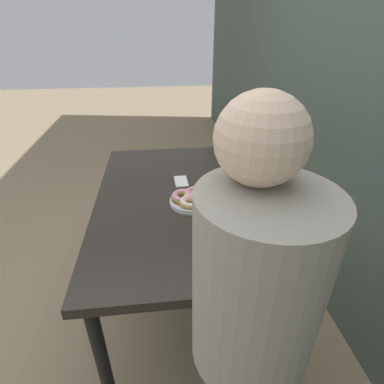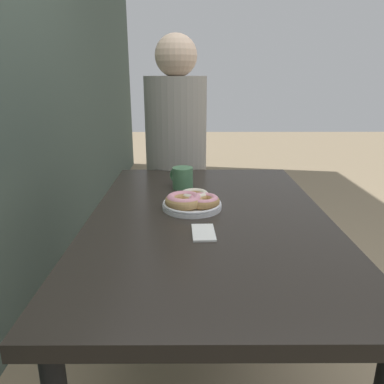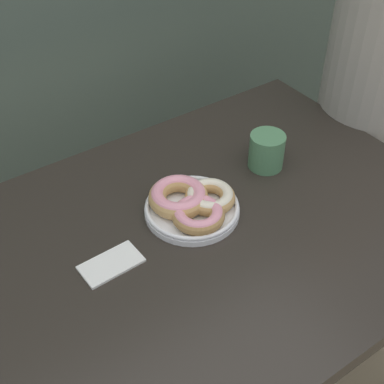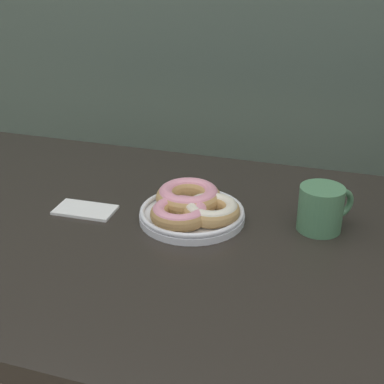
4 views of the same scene
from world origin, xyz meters
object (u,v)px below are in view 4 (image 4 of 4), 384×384
at_px(donut_plate, 192,207).
at_px(coffee_mug, 322,208).
at_px(dining_table, 150,262).
at_px(napkin, 85,210).

xyz_separation_m(donut_plate, coffee_mug, (0.24, 0.04, 0.02)).
xyz_separation_m(dining_table, napkin, (-0.15, 0.02, 0.08)).
bearing_deg(donut_plate, dining_table, -141.89).
bearing_deg(coffee_mug, dining_table, -163.15).
distance_m(dining_table, donut_plate, 0.14).
relative_size(dining_table, napkin, 10.09).
bearing_deg(coffee_mug, donut_plate, -170.76).
bearing_deg(dining_table, donut_plate, 38.11).
bearing_deg(dining_table, napkin, 171.03).
distance_m(donut_plate, coffee_mug, 0.25).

